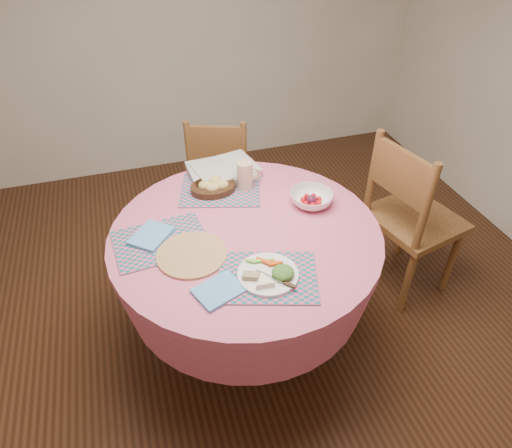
% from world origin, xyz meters
% --- Properties ---
extents(ground, '(4.00, 4.00, 0.00)m').
position_xyz_m(ground, '(0.00, 0.00, 0.00)').
color(ground, '#331C0F').
rests_on(ground, ground).
extents(room_envelope, '(4.01, 4.01, 2.71)m').
position_xyz_m(room_envelope, '(0.00, 0.00, 1.71)').
color(room_envelope, silver).
rests_on(room_envelope, ground).
extents(dining_table, '(1.24, 1.24, 0.75)m').
position_xyz_m(dining_table, '(0.00, 0.00, 0.56)').
color(dining_table, '#D26277').
rests_on(dining_table, ground).
extents(chair_right, '(0.54, 0.55, 1.00)m').
position_xyz_m(chair_right, '(0.98, 0.13, 0.52)').
color(chair_right, brown).
rests_on(chair_right, ground).
extents(chair_back, '(0.52, 0.50, 0.88)m').
position_xyz_m(chair_back, '(0.11, 0.98, 0.46)').
color(chair_back, brown).
rests_on(chair_back, ground).
extents(placemat_front, '(0.47, 0.41, 0.01)m').
position_xyz_m(placemat_front, '(0.00, -0.31, 0.75)').
color(placemat_front, '#126469').
rests_on(placemat_front, dining_table).
extents(placemat_left, '(0.43, 0.33, 0.01)m').
position_xyz_m(placemat_left, '(-0.38, 0.04, 0.75)').
color(placemat_left, '#126469').
rests_on(placemat_left, dining_table).
extents(placemat_back, '(0.47, 0.40, 0.01)m').
position_xyz_m(placemat_back, '(-0.03, 0.35, 0.75)').
color(placemat_back, '#126469').
rests_on(placemat_back, dining_table).
extents(wicker_trivet, '(0.30, 0.30, 0.01)m').
position_xyz_m(wicker_trivet, '(-0.26, -0.09, 0.76)').
color(wicker_trivet, olive).
rests_on(wicker_trivet, dining_table).
extents(napkin_near, '(0.22, 0.20, 0.01)m').
position_xyz_m(napkin_near, '(-0.20, -0.33, 0.76)').
color(napkin_near, '#559BDC').
rests_on(napkin_near, dining_table).
extents(napkin_far, '(0.22, 0.23, 0.01)m').
position_xyz_m(napkin_far, '(-0.41, 0.08, 0.76)').
color(napkin_far, '#559BDC').
rests_on(napkin_far, placemat_left).
extents(dinner_plate, '(0.25, 0.25, 0.05)m').
position_xyz_m(dinner_plate, '(0.01, -0.31, 0.77)').
color(dinner_plate, white).
rests_on(dinner_plate, placemat_front).
extents(bread_bowl, '(0.23, 0.23, 0.08)m').
position_xyz_m(bread_bowl, '(-0.07, 0.35, 0.78)').
color(bread_bowl, black).
rests_on(bread_bowl, placemat_back).
extents(latte_mug, '(0.12, 0.08, 0.14)m').
position_xyz_m(latte_mug, '(0.10, 0.34, 0.83)').
color(latte_mug, '#D5AE92').
rests_on(latte_mug, placemat_back).
extents(fruit_bowl, '(0.25, 0.25, 0.06)m').
position_xyz_m(fruit_bowl, '(0.37, 0.11, 0.78)').
color(fruit_bowl, white).
rests_on(fruit_bowl, dining_table).
extents(newspaper_stack, '(0.38, 0.31, 0.04)m').
position_xyz_m(newspaper_stack, '(0.02, 0.50, 0.78)').
color(newspaper_stack, silver).
rests_on(newspaper_stack, dining_table).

